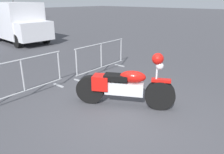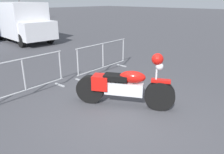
# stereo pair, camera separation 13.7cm
# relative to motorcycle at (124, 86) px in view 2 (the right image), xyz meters

# --- Properties ---
(ground_plane) EXTENTS (120.00, 120.00, 0.00)m
(ground_plane) POSITION_rel_motorcycle_xyz_m (-0.51, -0.35, -0.52)
(ground_plane) COLOR #424247
(motorcycle) EXTENTS (1.39, 2.17, 1.36)m
(motorcycle) POSITION_rel_motorcycle_xyz_m (0.00, 0.00, 0.00)
(motorcycle) COLOR black
(motorcycle) RESTS_ON ground
(crowd_barrier_near) EXTENTS (2.41, 0.58, 1.07)m
(crowd_barrier_near) POSITION_rel_motorcycle_xyz_m (-1.43, 2.21, 0.04)
(crowd_barrier_near) COLOR #9EA0A5
(crowd_barrier_near) RESTS_ON ground
(crowd_barrier_far) EXTENTS (2.41, 0.58, 1.07)m
(crowd_barrier_far) POSITION_rel_motorcycle_xyz_m (1.43, 2.21, 0.04)
(crowd_barrier_far) COLOR #9EA0A5
(crowd_barrier_far) RESTS_ON ground
(delivery_van) EXTENTS (2.08, 5.04, 2.31)m
(delivery_van) POSITION_rel_motorcycle_xyz_m (2.29, 10.38, 0.72)
(delivery_van) COLOR silver
(delivery_van) RESTS_ON ground
(planter_island) EXTENTS (3.45, 3.45, 1.16)m
(planter_island) POSITION_rel_motorcycle_xyz_m (4.80, 15.90, -0.18)
(planter_island) COLOR #ADA89E
(planter_island) RESTS_ON ground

